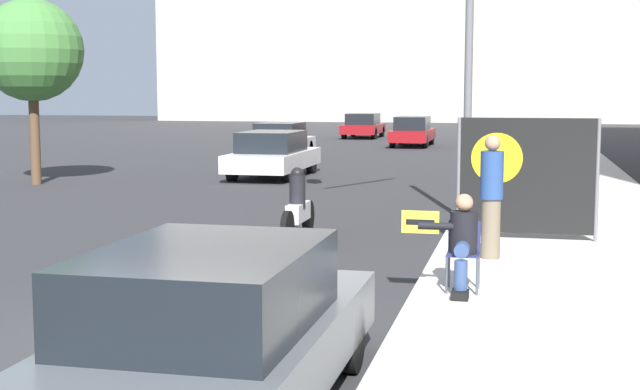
{
  "coord_description": "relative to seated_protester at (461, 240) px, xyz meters",
  "views": [
    {
      "loc": [
        3.7,
        -8.35,
        2.6
      ],
      "look_at": [
        0.71,
        4.73,
        1.03
      ],
      "focal_mm": 50.0,
      "sensor_mm": 36.0,
      "label": 1
    }
  ],
  "objects": [
    {
      "name": "parked_car_curbside",
      "position": [
        -1.64,
        -4.45,
        -0.07
      ],
      "size": [
        1.84,
        4.43,
        1.41
      ],
      "color": "#565B60",
      "rests_on": "ground_plane"
    },
    {
      "name": "jogger_on_sidewalk",
      "position": [
        0.27,
        2.37,
        0.29
      ],
      "size": [
        0.34,
        0.34,
        1.83
      ],
      "rotation": [
        0.0,
        0.0,
        3.31
      ],
      "color": "#756651",
      "rests_on": "sidewalk_curb"
    },
    {
      "name": "car_on_road_distant",
      "position": [
        -4.41,
        31.23,
        -0.07
      ],
      "size": [
        1.72,
        4.69,
        1.41
      ],
      "color": "maroon",
      "rests_on": "ground_plane"
    },
    {
      "name": "car_on_road_midblock",
      "position": [
        -8.45,
        22.36,
        -0.08
      ],
      "size": [
        1.79,
        4.17,
        1.39
      ],
      "color": "silver",
      "rests_on": "ground_plane"
    },
    {
      "name": "street_tree_near_curb",
      "position": [
        -12.59,
        11.54,
        2.92
      ],
      "size": [
        2.83,
        2.83,
        5.14
      ],
      "color": "brown",
      "rests_on": "ground_plane"
    },
    {
      "name": "car_on_road_far_lane",
      "position": [
        -8.02,
        38.14,
        -0.09
      ],
      "size": [
        1.88,
        4.39,
        1.37
      ],
      "color": "maroon",
      "rests_on": "ground_plane"
    },
    {
      "name": "protest_banner",
      "position": [
        0.76,
        4.25,
        0.42
      ],
      "size": [
        2.32,
        0.06,
        2.03
      ],
      "color": "slate",
      "rests_on": "sidewalk_curb"
    },
    {
      "name": "sidewalk_curb",
      "position": [
        1.59,
        12.43,
        -0.72
      ],
      "size": [
        4.38,
        90.0,
        0.13
      ],
      "primitive_type": "cube",
      "color": "beige",
      "rests_on": "ground_plane"
    },
    {
      "name": "motorcycle_on_road",
      "position": [
        -3.13,
        4.13,
        -0.23
      ],
      "size": [
        0.28,
        2.08,
        1.28
      ],
      "color": "silver",
      "rests_on": "ground_plane"
    },
    {
      "name": "ground_plane",
      "position": [
        -2.99,
        -2.57,
        -0.78
      ],
      "size": [
        160.0,
        160.0,
        0.0
      ],
      "primitive_type": "plane",
      "color": "#303033"
    },
    {
      "name": "seated_protester",
      "position": [
        0.0,
        0.0,
        0.0
      ],
      "size": [
        0.96,
        0.77,
        1.22
      ],
      "rotation": [
        0.0,
        0.0,
        0.24
      ],
      "color": "#474C56",
      "rests_on": "sidewalk_curb"
    },
    {
      "name": "car_on_road_nearest",
      "position": [
        -6.68,
        15.0,
        -0.08
      ],
      "size": [
        1.9,
        4.65,
        1.4
      ],
      "color": "white",
      "rests_on": "ground_plane"
    },
    {
      "name": "traffic_light_pole",
      "position": [
        -1.59,
        7.57,
        3.2
      ],
      "size": [
        3.43,
        3.2,
        5.64
      ],
      "color": "slate",
      "rests_on": "sidewalk_curb"
    }
  ]
}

